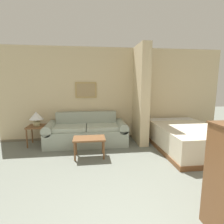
% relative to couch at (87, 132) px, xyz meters
% --- Properties ---
extents(wall_back, '(6.41, 0.16, 2.60)m').
position_rel_couch_xyz_m(wall_back, '(0.82, 0.48, 0.98)').
color(wall_back, '#CCB78E').
rests_on(wall_back, ground_plane).
extents(wall_partition_pillar, '(0.24, 0.87, 2.60)m').
position_rel_couch_xyz_m(wall_partition_pillar, '(1.47, -0.01, 0.99)').
color(wall_partition_pillar, '#CCB78E').
rests_on(wall_partition_pillar, ground_plane).
extents(couch, '(2.14, 0.84, 0.83)m').
position_rel_couch_xyz_m(couch, '(0.00, 0.00, 0.00)').
color(couch, '#99A393').
rests_on(couch, ground_plane).
extents(coffee_table, '(0.69, 0.42, 0.44)m').
position_rel_couch_xyz_m(coffee_table, '(0.07, -0.88, 0.07)').
color(coffee_table, brown).
rests_on(coffee_table, ground_plane).
extents(side_table, '(0.46, 0.46, 0.52)m').
position_rel_couch_xyz_m(side_table, '(-1.28, 0.06, 0.13)').
color(side_table, brown).
rests_on(side_table, ground_plane).
extents(table_lamp, '(0.35, 0.35, 0.37)m').
position_rel_couch_xyz_m(table_lamp, '(-1.28, 0.06, 0.46)').
color(table_lamp, tan).
rests_on(table_lamp, side_table).
extents(bed, '(1.44, 2.14, 0.59)m').
position_rel_couch_xyz_m(bed, '(2.44, -0.68, -0.01)').
color(bed, brown).
rests_on(bed, ground_plane).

